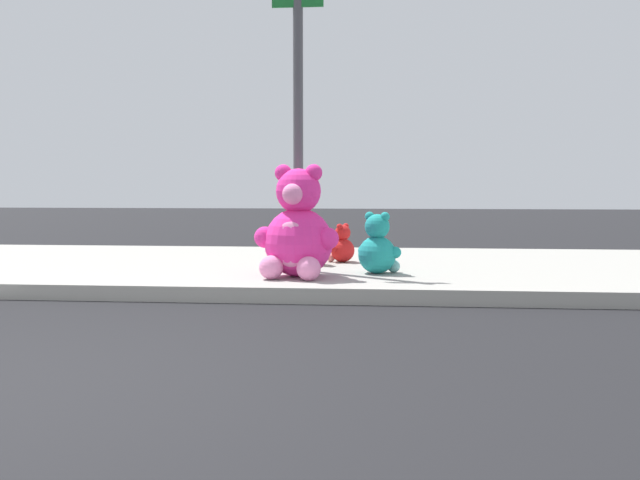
# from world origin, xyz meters

# --- Properties ---
(ground_plane) EXTENTS (60.00, 60.00, 0.00)m
(ground_plane) POSITION_xyz_m (0.00, 0.00, 0.00)
(ground_plane) COLOR black
(sidewalk) EXTENTS (28.00, 4.40, 0.15)m
(sidewalk) POSITION_xyz_m (0.00, 5.20, 0.07)
(sidewalk) COLOR #9E9B93
(sidewalk) RESTS_ON ground_plane
(sign_pole) EXTENTS (0.56, 0.11, 3.20)m
(sign_pole) POSITION_xyz_m (1.00, 4.40, 1.85)
(sign_pole) COLOR #4C4C51
(sign_pole) RESTS_ON sidewalk
(plush_pink_large) EXTENTS (0.89, 0.81, 1.16)m
(plush_pink_large) POSITION_xyz_m (1.06, 3.82, 0.61)
(plush_pink_large) COLOR #F22D93
(plush_pink_large) RESTS_ON sidewalk
(plush_teal) EXTENTS (0.47, 0.48, 0.66)m
(plush_teal) POSITION_xyz_m (1.88, 4.20, 0.41)
(plush_teal) COLOR teal
(plush_teal) RESTS_ON sidewalk
(plush_brown) EXTENTS (0.34, 0.37, 0.49)m
(plush_brown) POSITION_xyz_m (1.11, 4.94, 0.34)
(plush_brown) COLOR olive
(plush_brown) RESTS_ON sidewalk
(plush_red) EXTENTS (0.34, 0.33, 0.48)m
(plush_red) POSITION_xyz_m (1.42, 5.31, 0.34)
(plush_red) COLOR red
(plush_red) RESTS_ON sidewalk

